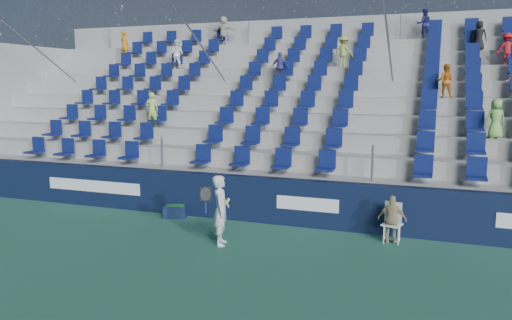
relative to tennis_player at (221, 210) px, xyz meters
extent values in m
plane|color=#29614D|center=(0.00, -1.05, -0.80)|extent=(70.00, 70.00, 0.00)
cube|color=#0D1732|center=(0.00, 2.10, -0.20)|extent=(24.00, 0.30, 1.20)
cube|color=white|center=(-5.00, 1.94, -0.18)|extent=(3.20, 0.02, 0.34)
cube|color=white|center=(1.50, 1.94, -0.18)|extent=(1.60, 0.02, 0.34)
cube|color=#A5A5A0|center=(0.00, 2.68, -0.20)|extent=(24.00, 0.85, 1.20)
cube|color=#A5A5A0|center=(0.00, 3.53, 0.05)|extent=(24.00, 0.85, 1.70)
cube|color=#A5A5A0|center=(0.00, 4.38, 0.30)|extent=(24.00, 0.85, 2.20)
cube|color=#A5A5A0|center=(0.00, 5.23, 0.55)|extent=(24.00, 0.85, 2.70)
cube|color=#A5A5A0|center=(0.00, 6.08, 0.80)|extent=(24.00, 0.85, 3.20)
cube|color=#A5A5A0|center=(0.00, 6.93, 1.05)|extent=(24.00, 0.85, 3.70)
cube|color=#A5A5A0|center=(0.00, 7.78, 1.30)|extent=(24.00, 0.85, 4.20)
cube|color=#A5A5A0|center=(0.00, 8.63, 1.55)|extent=(24.00, 0.85, 4.70)
cube|color=#A5A5A0|center=(0.00, 9.48, 1.80)|extent=(24.00, 0.85, 5.20)
cube|color=#A5A5A0|center=(0.00, 10.15, 2.30)|extent=(24.00, 0.50, 6.20)
cube|color=#A5A5A0|center=(-11.85, 6.08, 1.80)|extent=(0.30, 7.65, 5.20)
cube|color=#0D1851|center=(0.00, 2.68, 0.75)|extent=(16.05, 0.50, 0.70)
cube|color=#0D1851|center=(0.00, 3.53, 1.25)|extent=(16.05, 0.50, 0.70)
cube|color=#0D1851|center=(0.00, 4.38, 1.75)|extent=(16.05, 0.50, 0.70)
cube|color=#0D1851|center=(0.00, 5.23, 2.25)|extent=(16.05, 0.50, 0.70)
cube|color=#0D1851|center=(0.00, 6.08, 2.75)|extent=(16.05, 0.50, 0.70)
cube|color=#0D1851|center=(0.00, 6.93, 3.25)|extent=(16.05, 0.50, 0.70)
cube|color=#0D1851|center=(0.00, 7.78, 3.75)|extent=(16.05, 0.50, 0.70)
cube|color=#0D1851|center=(0.00, 8.63, 4.25)|extent=(16.05, 0.50, 0.70)
cube|color=#0D1851|center=(0.00, 9.48, 4.75)|extent=(16.05, 0.50, 0.70)
cylinder|color=gray|center=(-3.00, 6.08, 3.55)|extent=(0.06, 7.68, 4.55)
cylinder|color=gray|center=(3.00, 6.08, 3.55)|extent=(0.06, 7.68, 4.55)
cylinder|color=gray|center=(-9.80, 6.08, 3.55)|extent=(0.06, 7.68, 4.55)
imported|color=red|center=(6.38, 7.73, 3.89)|extent=(0.64, 0.38, 0.98)
imported|color=#A5CD52|center=(-4.40, 4.33, 1.97)|extent=(0.47, 0.37, 1.15)
imported|color=#74B648|center=(5.88, 4.33, 1.92)|extent=(0.58, 0.47, 1.03)
imported|color=#99B146|center=(1.25, 7.73, 3.93)|extent=(0.76, 0.54, 1.06)
imported|color=white|center=(-5.32, 7.73, 3.97)|extent=(0.58, 0.46, 1.13)
imported|color=beige|center=(-4.04, 9.43, 4.99)|extent=(1.12, 0.46, 1.18)
imported|color=orange|center=(-8.30, 8.58, 4.49)|extent=(0.47, 0.36, 1.17)
imported|color=black|center=(5.61, 8.58, 4.39)|extent=(0.52, 0.38, 0.98)
imported|color=navy|center=(3.82, 9.43, 4.94)|extent=(0.61, 0.52, 1.07)
imported|color=#424592|center=(-0.79, 6.88, 3.41)|extent=(0.62, 0.32, 1.01)
imported|color=orange|center=(4.62, 6.03, 2.90)|extent=(0.50, 0.40, 0.99)
imported|color=silver|center=(0.00, 0.00, 0.00)|extent=(0.54, 0.67, 1.59)
cylinder|color=navy|center=(-0.25, -0.25, 0.10)|extent=(0.03, 0.03, 0.28)
torus|color=black|center=(-0.25, -0.25, 0.40)|extent=(0.30, 0.17, 0.28)
plane|color=#262626|center=(-0.25, -0.25, 0.40)|extent=(0.30, 0.16, 0.29)
sphere|color=#B8CC2F|center=(0.25, -0.20, 0.26)|extent=(0.07, 0.07, 0.07)
sphere|color=#B8CC2F|center=(0.25, -0.14, 0.29)|extent=(0.07, 0.07, 0.07)
cube|color=white|center=(3.61, 1.50, -0.38)|extent=(0.49, 0.49, 0.04)
cube|color=white|center=(3.61, 1.69, -0.13)|extent=(0.39, 0.14, 0.49)
cylinder|color=white|center=(3.45, 1.34, -0.60)|extent=(0.03, 0.03, 0.40)
cylinder|color=white|center=(3.78, 1.34, -0.60)|extent=(0.03, 0.03, 0.40)
cylinder|color=white|center=(3.45, 1.66, -0.60)|extent=(0.03, 0.03, 0.40)
cylinder|color=white|center=(3.78, 1.66, -0.60)|extent=(0.03, 0.03, 0.40)
imported|color=tan|center=(3.61, 1.45, -0.25)|extent=(0.66, 0.29, 1.10)
cube|color=#0F1B3A|center=(-2.13, 1.70, -0.63)|extent=(0.70, 0.57, 0.33)
cube|color=#1E662D|center=(-2.13, 1.70, -0.55)|extent=(0.56, 0.43, 0.20)
camera|label=1|loc=(4.50, -9.95, 2.79)|focal=35.00mm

